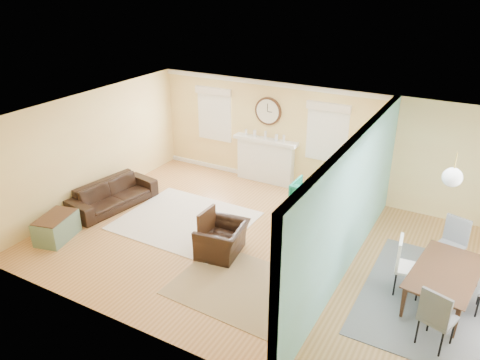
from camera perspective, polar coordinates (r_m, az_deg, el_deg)
name	(u,v)px	position (r m, az deg, el deg)	size (l,w,h in m)	color
floor	(268,249)	(9.32, 3.43, -8.40)	(9.00, 9.00, 0.00)	#A86E39
wall_back	(325,142)	(11.28, 10.33, 4.58)	(9.00, 0.02, 2.60)	#E6B86F
wall_front	(172,273)	(6.48, -8.26, -11.18)	(9.00, 0.02, 2.60)	#E6B86F
wall_left	(92,148)	(11.22, -17.55, 3.72)	(0.02, 6.00, 2.60)	#E6B86F
ceiling	(272,122)	(8.22, 3.88, 7.04)	(9.00, 6.00, 0.02)	white
partition	(354,199)	(8.45, 13.76, -2.23)	(0.17, 6.00, 2.60)	#E6B86F
fireplace	(265,160)	(11.95, 3.11, 2.49)	(1.70, 0.30, 1.17)	white
wall_clock	(268,111)	(11.62, 3.44, 8.37)	(0.70, 0.07, 0.70)	#4A2D1F
window_left	(214,110)	(12.38, -3.13, 8.47)	(1.05, 0.13, 1.42)	white
window_right	(328,128)	(11.11, 10.63, 6.20)	(1.05, 0.13, 1.42)	white
pendant	(452,177)	(7.65, 24.47, 0.30)	(0.30, 0.30, 0.55)	gold
rug_cream	(185,221)	(10.34, -6.67, -4.94)	(2.69, 2.34, 0.01)	beige
rug_jute	(240,286)	(8.33, 0.01, -12.82)	(2.22, 1.82, 0.01)	#977B5A
rug_grey	(442,302)	(8.68, 23.39, -13.44)	(2.50, 3.13, 0.01)	slate
sofa	(113,194)	(11.15, -15.23, -1.70)	(2.06, 0.81, 0.60)	black
eames_chair	(222,239)	(9.03, -2.17, -7.25)	(0.96, 0.84, 0.62)	black
green_chair	(309,195)	(10.77, 8.39, -1.84)	(0.71, 0.73, 0.66)	#178068
trunk	(56,227)	(10.22, -21.47, -5.40)	(0.74, 1.00, 0.51)	slate
credenza	(357,207)	(10.28, 14.04, -3.27)	(0.48, 1.42, 0.80)	#A56739
tv	(360,176)	(9.97, 14.37, 0.51)	(1.17, 0.15, 0.68)	black
garden_stool	(344,232)	(9.59, 12.54, -6.22)	(0.34, 0.34, 0.50)	white
potted_plant	(346,211)	(9.36, 12.81, -3.66)	(0.42, 0.36, 0.47)	#337F33
dining_table	(445,287)	(8.51, 23.72, -11.86)	(1.71, 0.95, 0.60)	#4A2D1F
dining_chair_n	(451,241)	(9.24, 24.36, -6.82)	(0.55, 0.55, 1.00)	slate
dining_chair_s	(439,312)	(7.46, 23.12, -14.53)	(0.56, 0.56, 1.01)	slate
dining_chair_w	(410,263)	(8.35, 20.02, -9.46)	(0.50, 0.50, 1.01)	white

